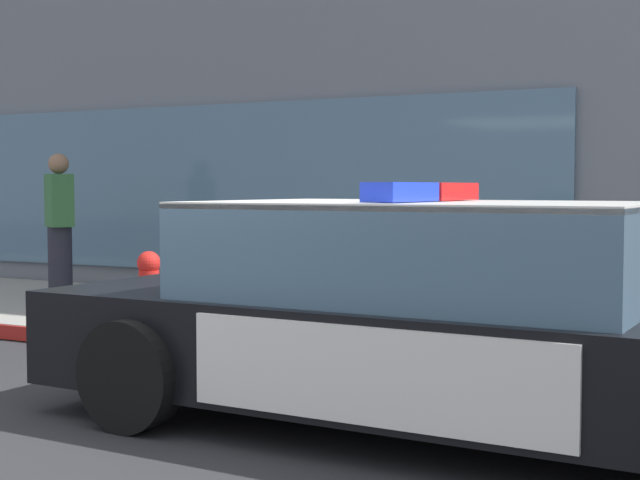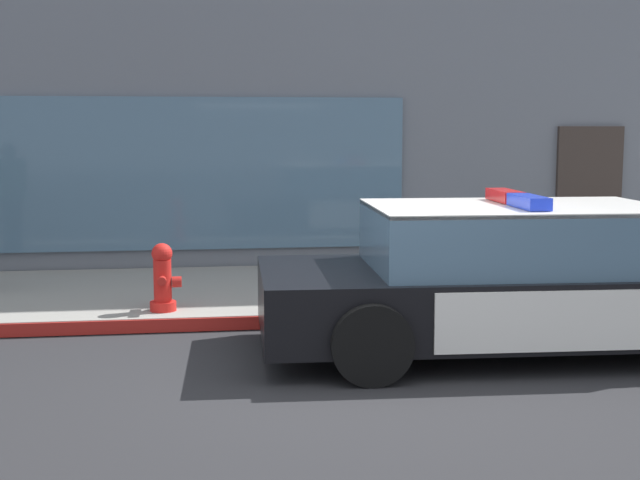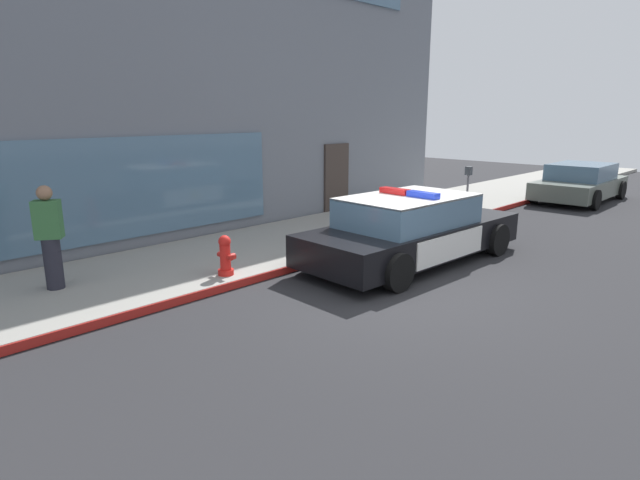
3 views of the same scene
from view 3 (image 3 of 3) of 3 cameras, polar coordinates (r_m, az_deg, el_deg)
ground at (r=9.01m, az=6.67°, el=-5.51°), size 48.00×48.00×0.00m
sidewalk at (r=11.36m, az=-7.39°, el=-1.05°), size 48.00×3.28×0.15m
curb_red_paint at (r=10.16m, az=-1.56°, el=-2.74°), size 28.80×0.04×0.14m
police_cruiser at (r=10.63m, az=10.05°, el=1.17°), size 5.22×2.30×1.49m
fire_hydrant at (r=9.35m, az=-10.37°, el=-1.72°), size 0.34×0.39×0.73m
car_down_street at (r=20.00m, az=26.71°, el=5.65°), size 4.48×2.16×1.29m
pedestrian_on_sidewalk at (r=9.43m, az=-27.61°, el=0.25°), size 0.48×0.44×1.71m
parking_meter at (r=15.47m, az=15.99°, el=6.28°), size 0.12×0.18×1.34m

